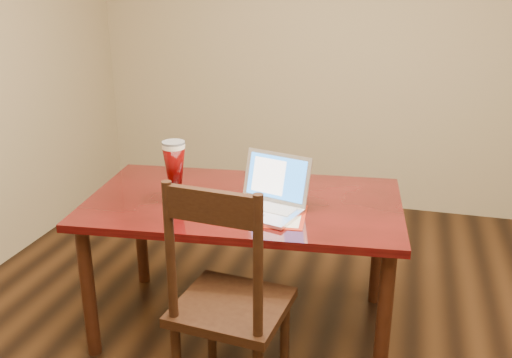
# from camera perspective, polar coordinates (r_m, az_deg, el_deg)

# --- Properties ---
(room_shell) EXTENTS (4.51, 5.01, 2.71)m
(room_shell) POSITION_cam_1_polar(r_m,az_deg,el_deg) (2.10, 6.73, 17.06)
(room_shell) COLOR tan
(room_shell) RESTS_ON ground
(dining_table) EXTENTS (1.70, 1.06, 1.08)m
(dining_table) POSITION_cam_1_polar(r_m,az_deg,el_deg) (2.98, -1.42, -3.48)
(dining_table) COLOR #500A0A
(dining_table) RESTS_ON ground
(dining_chair) EXTENTS (0.51, 0.49, 1.10)m
(dining_chair) POSITION_cam_1_polar(r_m,az_deg,el_deg) (2.52, -2.80, -12.35)
(dining_chair) COLOR black
(dining_chair) RESTS_ON ground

